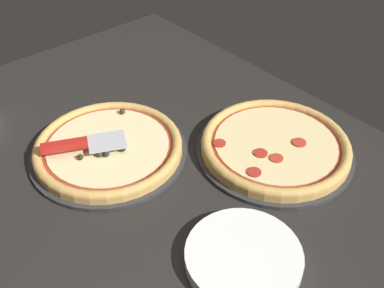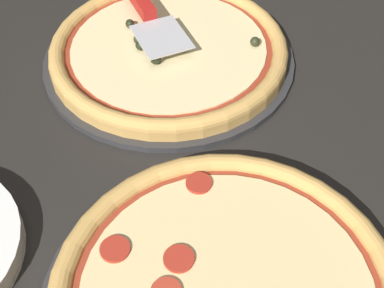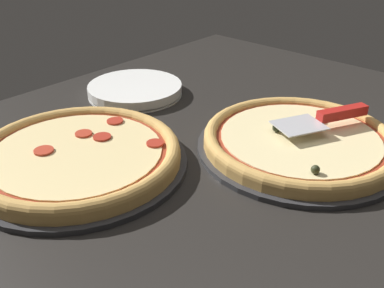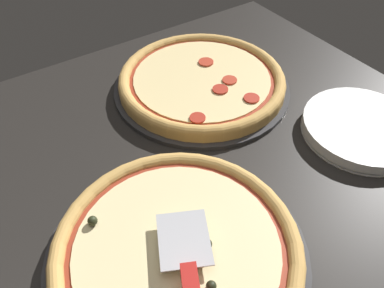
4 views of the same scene
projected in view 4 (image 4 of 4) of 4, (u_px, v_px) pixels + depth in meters
The scene contains 7 objects.
ground_plane at pixel (183, 242), 60.93cm from camera, with size 129.35×117.85×3.60cm, color black.
pizza_pan_front at pixel (177, 254), 56.88cm from camera, with size 39.93×39.93×1.00cm, color #2D2D30.
pizza_front at pixel (177, 248), 55.54cm from camera, with size 37.53×37.53×3.84cm.
pizza_pan_back at pixel (202, 87), 86.58cm from camera, with size 40.28×40.28×1.00cm, color #2D2D30.
pizza_back at pixel (202, 80), 85.12cm from camera, with size 37.86×37.86×3.18cm.
serving_spatula at pixel (191, 288), 47.92cm from camera, with size 13.18×20.38×2.00cm.
plate_stack at pixel (360, 127), 75.57cm from camera, with size 23.51×23.51×2.80cm.
Camera 4 is at (-16.35, -27.01, 52.72)cm, focal length 35.00 mm.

